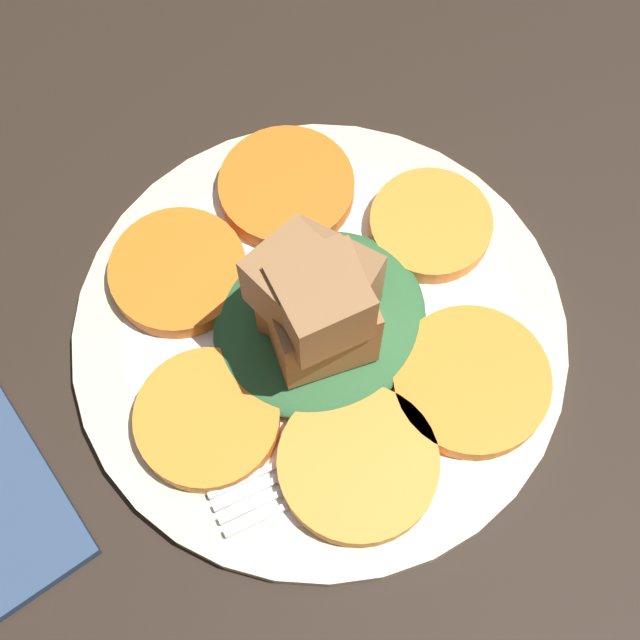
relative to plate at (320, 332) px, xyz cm
name	(u,v)px	position (x,y,z in cm)	size (l,w,h in cm)	color
table_slab	(320,343)	(0.00, 0.00, -1.52)	(120.00, 120.00, 2.00)	black
plate	(320,332)	(0.00, 0.00, 0.00)	(25.75, 25.75, 1.05)	beige
carrot_slice_0	(358,464)	(-2.80, -7.03, 1.13)	(7.81, 7.81, 1.10)	orange
carrot_slice_1	(471,381)	(4.30, -6.95, 1.13)	(7.89, 7.89, 1.10)	orange
carrot_slice_2	(431,225)	(8.24, 1.24, 1.13)	(6.61, 6.61, 1.10)	orange
carrot_slice_3	(287,187)	(3.27, 7.71, 1.13)	(7.49, 7.49, 1.10)	orange
carrot_slice_4	(178,272)	(-4.32, 6.78, 1.13)	(7.25, 7.25, 1.10)	orange
carrot_slice_5	(207,419)	(-7.46, -0.91, 1.13)	(7.16, 7.16, 1.10)	orange
center_pile	(318,311)	(-0.37, -0.39, 3.93)	(11.24, 10.11, 9.05)	#2D6033
fork	(372,443)	(-1.58, -6.55, 0.78)	(17.39, 4.79, 0.40)	silver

